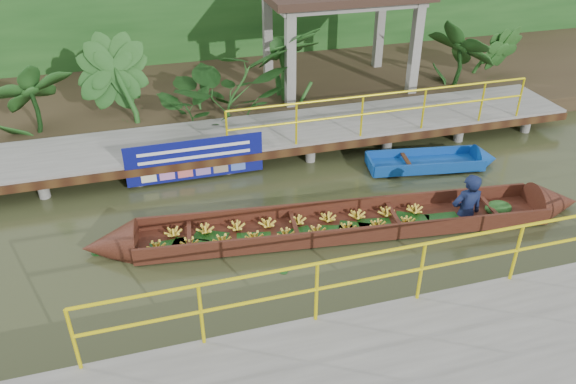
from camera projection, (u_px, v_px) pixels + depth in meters
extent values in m
plane|color=#30351A|center=(304.00, 229.00, 11.04)|extent=(80.00, 80.00, 0.00)
cube|color=#312418|center=(230.00, 87.00, 17.09)|extent=(30.00, 8.00, 0.45)
cube|color=slate|center=(261.00, 133.00, 13.66)|extent=(16.00, 2.00, 0.15)
cube|color=black|center=(272.00, 154.00, 12.88)|extent=(16.00, 0.12, 0.18)
cylinder|color=#DBC70B|center=(385.00, 94.00, 12.97)|extent=(7.50, 0.05, 0.05)
cylinder|color=#DBC70B|center=(384.00, 112.00, 13.21)|extent=(7.50, 0.05, 0.05)
cylinder|color=#DBC70B|center=(383.00, 114.00, 13.23)|extent=(0.05, 0.05, 1.00)
cylinder|color=slate|center=(3.00, 161.00, 13.04)|extent=(0.24, 0.24, 0.55)
cylinder|color=slate|center=(92.00, 182.00, 12.20)|extent=(0.24, 0.24, 0.55)
cylinder|color=slate|center=(93.00, 150.00, 13.52)|extent=(0.24, 0.24, 0.55)
cylinder|color=slate|center=(184.00, 169.00, 12.68)|extent=(0.24, 0.24, 0.55)
cylinder|color=slate|center=(176.00, 140.00, 13.99)|extent=(0.24, 0.24, 0.55)
cylinder|color=slate|center=(270.00, 158.00, 13.15)|extent=(0.24, 0.24, 0.55)
cylinder|color=slate|center=(254.00, 130.00, 14.46)|extent=(0.24, 0.24, 0.55)
cylinder|color=slate|center=(349.00, 147.00, 13.62)|extent=(0.24, 0.24, 0.55)
cylinder|color=slate|center=(327.00, 121.00, 14.94)|extent=(0.24, 0.24, 0.55)
cylinder|color=slate|center=(424.00, 138.00, 14.10)|extent=(0.24, 0.24, 0.55)
cylinder|color=slate|center=(396.00, 113.00, 15.41)|extent=(0.24, 0.24, 0.55)
cylinder|color=slate|center=(493.00, 128.00, 14.57)|extent=(0.24, 0.24, 0.55)
cylinder|color=slate|center=(461.00, 105.00, 15.88)|extent=(0.24, 0.24, 0.55)
cylinder|color=slate|center=(270.00, 158.00, 13.15)|extent=(0.24, 0.24, 0.55)
cube|color=slate|center=(466.00, 369.00, 7.67)|extent=(18.00, 2.40, 0.70)
cylinder|color=#DBC70B|center=(438.00, 241.00, 7.92)|extent=(10.00, 0.05, 0.05)
cylinder|color=#DBC70B|center=(434.00, 266.00, 8.15)|extent=(10.00, 0.05, 0.05)
cylinder|color=#DBC70B|center=(433.00, 269.00, 8.18)|extent=(0.05, 0.05, 1.00)
cube|color=slate|center=(290.00, 64.00, 14.69)|extent=(0.25, 0.25, 2.80)
cube|color=slate|center=(415.00, 53.00, 15.54)|extent=(0.25, 0.25, 2.80)
cube|color=slate|center=(268.00, 39.00, 16.66)|extent=(0.25, 0.25, 2.80)
cube|color=slate|center=(379.00, 30.00, 17.52)|extent=(0.25, 0.25, 2.80)
cube|color=#154114|center=(213.00, 9.00, 18.23)|extent=(30.00, 0.80, 4.00)
cube|color=#36160E|center=(345.00, 227.00, 11.01)|extent=(8.09, 1.91, 0.06)
cube|color=#36160E|center=(339.00, 207.00, 11.36)|extent=(7.98, 0.98, 0.34)
cube|color=#36160E|center=(352.00, 236.00, 10.51)|extent=(7.98, 0.98, 0.34)
cone|color=#36160E|center=(110.00, 246.00, 10.33)|extent=(1.11, 1.07, 0.96)
cone|color=#36160E|center=(555.00, 203.00, 11.60)|extent=(1.11, 1.07, 0.96)
ellipsoid|color=#154114|center=(498.00, 208.00, 11.41)|extent=(0.61, 0.50, 0.26)
imported|color=#0F1839|center=(473.00, 175.00, 10.88)|extent=(0.70, 0.49, 1.82)
cube|color=navy|center=(424.00, 165.00, 13.14)|extent=(2.73, 1.20, 0.09)
cube|color=navy|center=(420.00, 153.00, 13.42)|extent=(2.61, 0.47, 0.26)
cube|color=navy|center=(431.00, 169.00, 12.75)|extent=(2.61, 0.47, 0.26)
cube|color=navy|center=(370.00, 164.00, 12.95)|extent=(0.18, 0.79, 0.26)
cone|color=navy|center=(486.00, 159.00, 13.27)|extent=(0.64, 0.81, 0.74)
cube|color=black|center=(407.00, 161.00, 13.02)|extent=(0.21, 0.79, 0.04)
cube|color=navy|center=(195.00, 159.00, 12.38)|extent=(3.04, 0.03, 0.95)
cube|color=white|center=(194.00, 149.00, 12.23)|extent=(2.47, 0.01, 0.07)
cube|color=white|center=(195.00, 157.00, 12.33)|extent=(2.47, 0.01, 0.07)
imported|color=#154114|center=(32.00, 93.00, 13.43)|extent=(1.57, 1.57, 1.96)
imported|color=#154114|center=(118.00, 85.00, 13.90)|extent=(1.57, 1.57, 1.96)
imported|color=#154114|center=(218.00, 75.00, 14.49)|extent=(1.57, 1.57, 1.96)
imported|color=#154114|center=(292.00, 68.00, 14.97)|extent=(1.57, 1.57, 1.96)
imported|color=#154114|center=(458.00, 52.00, 16.15)|extent=(1.57, 1.57, 1.96)
imported|color=#154114|center=(503.00, 48.00, 16.50)|extent=(1.57, 1.57, 1.96)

